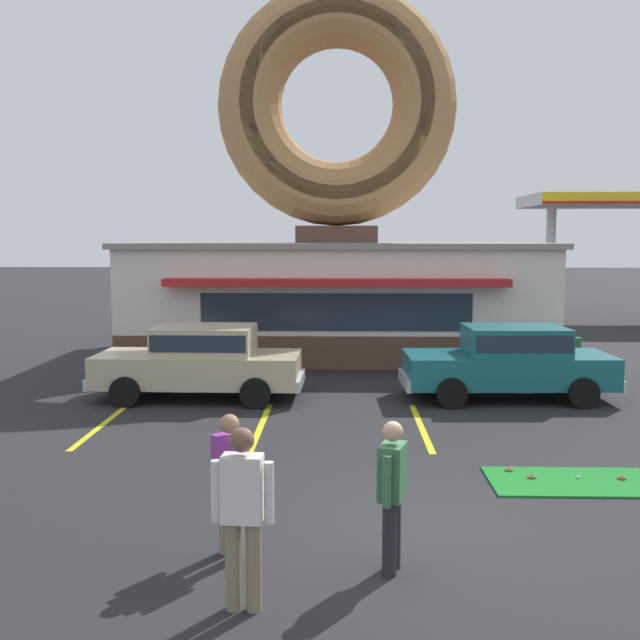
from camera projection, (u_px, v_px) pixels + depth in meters
name	position (u px, v px, depth m)	size (l,w,h in m)	color
ground_plane	(416.00, 530.00, 9.02)	(160.00, 160.00, 0.00)	#232326
donut_shop_building	(337.00, 230.00, 22.49)	(12.30, 6.75, 10.96)	brown
putting_mat	(635.00, 482.00, 10.74)	(4.17, 1.29, 0.03)	#197523
mini_donut_near_left	(622.00, 478.00, 10.84)	(0.13, 0.13, 0.04)	brown
mini_donut_near_right	(509.00, 470.00, 11.23)	(0.13, 0.13, 0.04)	brown
mini_donut_far_right	(532.00, 477.00, 10.89)	(0.13, 0.13, 0.04)	brown
golf_ball	(578.00, 477.00, 10.87)	(0.04, 0.04, 0.04)	white
car_champagne	(201.00, 359.00, 16.31)	(4.59, 2.05, 1.60)	#BCAD89
car_teal	(510.00, 360.00, 16.26)	(4.61, 2.09, 1.60)	#196066
pedestrian_blue_sweater_man	(243.00, 509.00, 6.99)	(0.59, 0.27, 1.77)	#7F7056
pedestrian_hooded_kid	(392.00, 489.00, 7.81)	(0.34, 0.57, 1.62)	#232328
pedestrian_leather_jacket_man	(230.00, 478.00, 8.20)	(0.45, 0.45, 1.60)	#7F7056
trash_bin	(570.00, 355.00, 19.30)	(0.57, 0.57, 0.97)	#1E662D
gas_station_canopy	(636.00, 205.00, 31.27)	(9.00, 4.46, 5.30)	silver
parking_stripe_left	(103.00, 424.00, 14.13)	(0.12, 3.60, 0.01)	yellow
parking_stripe_mid_left	(261.00, 425.00, 14.05)	(0.12, 3.60, 0.01)	yellow
parking_stripe_centre	(421.00, 426.00, 13.97)	(0.12, 3.60, 0.01)	yellow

